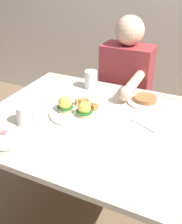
# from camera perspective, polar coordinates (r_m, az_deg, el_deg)

# --- Properties ---
(ground_plane) EXTENTS (6.00, 6.00, 0.00)m
(ground_plane) POSITION_cam_1_polar(r_m,az_deg,el_deg) (1.77, 1.96, -22.83)
(ground_plane) COLOR #7F664C
(dining_table) EXTENTS (1.20, 0.90, 0.74)m
(dining_table) POSITION_cam_1_polar(r_m,az_deg,el_deg) (1.32, 2.43, -6.05)
(dining_table) COLOR silver
(dining_table) RESTS_ON ground_plane
(eggs_benedict_plate) EXTENTS (0.27, 0.27, 0.09)m
(eggs_benedict_plate) POSITION_cam_1_polar(r_m,az_deg,el_deg) (1.31, -3.41, 0.56)
(eggs_benedict_plate) COLOR white
(eggs_benedict_plate) RESTS_ON dining_table
(fruit_bowl) EXTENTS (0.12, 0.12, 0.06)m
(fruit_bowl) POSITION_cam_1_polar(r_m,az_deg,el_deg) (1.15, -18.61, -5.63)
(fruit_bowl) COLOR white
(fruit_bowl) RESTS_ON dining_table
(coffee_mug) EXTENTS (0.11, 0.08, 0.09)m
(coffee_mug) POSITION_cam_1_polar(r_m,az_deg,el_deg) (1.26, -14.40, -0.57)
(coffee_mug) COLOR white
(coffee_mug) RESTS_ON dining_table
(fork) EXTENTS (0.15, 0.09, 0.00)m
(fork) POSITION_cam_1_polar(r_m,az_deg,el_deg) (1.26, 11.06, -2.67)
(fork) COLOR silver
(fork) RESTS_ON dining_table
(water_glass_near) EXTENTS (0.08, 0.08, 0.11)m
(water_glass_near) POSITION_cam_1_polar(r_m,az_deg,el_deg) (1.59, -0.01, 7.00)
(water_glass_near) COLOR silver
(water_glass_near) RESTS_ON dining_table
(side_plate) EXTENTS (0.20, 0.20, 0.04)m
(side_plate) POSITION_cam_1_polar(r_m,az_deg,el_deg) (1.46, 12.00, 2.56)
(side_plate) COLOR white
(side_plate) RESTS_ON dining_table
(diner_person) EXTENTS (0.34, 0.54, 1.14)m
(diner_person) POSITION_cam_1_polar(r_m,az_deg,el_deg) (1.83, 7.52, 5.19)
(diner_person) COLOR #33333D
(diner_person) RESTS_ON ground_plane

